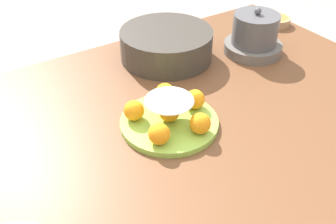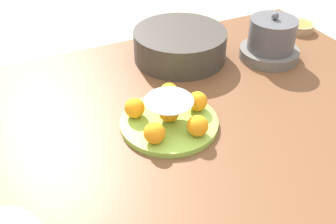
% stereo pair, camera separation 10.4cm
% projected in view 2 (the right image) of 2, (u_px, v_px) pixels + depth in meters
% --- Properties ---
extents(dining_table, '(1.56, 1.02, 0.73)m').
position_uv_depth(dining_table, '(167.00, 144.00, 1.11)').
color(dining_table, brown).
rests_on(dining_table, ground_plane).
extents(cake_plate, '(0.26, 0.26, 0.09)m').
position_uv_depth(cake_plate, '(169.00, 115.00, 1.04)').
color(cake_plate, '#99CC4C').
rests_on(cake_plate, dining_table).
extents(serving_bowl, '(0.31, 0.31, 0.10)m').
position_uv_depth(serving_bowl, '(180.00, 44.00, 1.32)').
color(serving_bowl, '#3D3833').
rests_on(serving_bowl, dining_table).
extents(sauce_bowl, '(0.10, 0.10, 0.03)m').
position_uv_depth(sauce_bowl, '(300.00, 27.00, 1.52)').
color(sauce_bowl, tan).
rests_on(sauce_bowl, dining_table).
extents(warming_pot, '(0.20, 0.20, 0.16)m').
position_uv_depth(warming_pot, '(271.00, 41.00, 1.32)').
color(warming_pot, '#66605B').
rests_on(warming_pot, dining_table).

